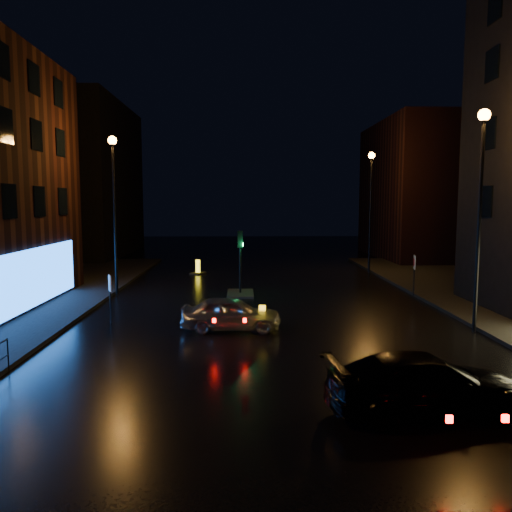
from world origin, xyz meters
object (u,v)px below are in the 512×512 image
object	(u,v)px
silver_hatchback	(231,313)
bollard_far	(198,271)
traffic_signal	(240,286)
dark_sedan	(426,384)
road_sign_right	(414,266)
bollard_near	(262,324)
road_sign_left	(110,287)

from	to	relation	value
silver_hatchback	bollard_far	bearing A→B (deg)	10.92
traffic_signal	dark_sedan	world-z (taller)	traffic_signal
road_sign_right	bollard_near	bearing A→B (deg)	50.78
road_sign_left	dark_sedan	bearing A→B (deg)	-65.74
dark_sedan	road_sign_left	xyz separation A→B (m)	(-9.75, 8.98, 0.82)
dark_sedan	bollard_far	world-z (taller)	dark_sedan
bollard_near	bollard_far	world-z (taller)	bollard_far
traffic_signal	bollard_near	world-z (taller)	traffic_signal
dark_sedan	road_sign_left	world-z (taller)	road_sign_left
dark_sedan	bollard_near	distance (m)	8.65
road_sign_left	road_sign_right	xyz separation A→B (m)	(14.39, 5.33, 0.14)
silver_hatchback	bollard_far	xyz separation A→B (m)	(-2.64, 15.34, -0.44)
silver_hatchback	dark_sedan	world-z (taller)	dark_sedan
dark_sedan	bollard_far	xyz separation A→B (m)	(-7.43, 23.14, -0.48)
silver_hatchback	dark_sedan	xyz separation A→B (m)	(4.79, -7.80, 0.04)
bollard_far	road_sign_right	bearing A→B (deg)	-11.72
bollard_near	bollard_far	distance (m)	15.75
bollard_near	bollard_far	size ratio (longest dim) A/B	0.88
bollard_far	road_sign_right	distance (m)	15.03
silver_hatchback	road_sign_right	bearing A→B (deg)	-54.26
road_sign_right	dark_sedan	bearing A→B (deg)	84.70
silver_hatchback	road_sign_right	xyz separation A→B (m)	(9.43, 6.50, 1.00)
road_sign_left	silver_hatchback	bearing A→B (deg)	-36.44
dark_sedan	road_sign_right	distance (m)	15.07
silver_hatchback	bollard_near	bearing A→B (deg)	-85.71
dark_sedan	bollard_near	size ratio (longest dim) A/B	4.07
traffic_signal	road_sign_left	bearing A→B (deg)	-130.37
dark_sedan	road_sign_left	distance (m)	13.28
bollard_far	traffic_signal	bearing A→B (deg)	-44.95
bollard_near	road_sign_right	bearing A→B (deg)	45.90
traffic_signal	silver_hatchback	size ratio (longest dim) A/B	0.89
silver_hatchback	dark_sedan	bearing A→B (deg)	-147.30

